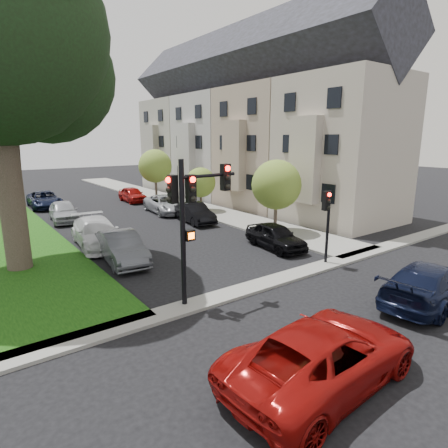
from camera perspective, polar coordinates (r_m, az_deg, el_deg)
ground at (r=14.48m, az=12.02°, el=-11.39°), size 140.00×140.00×0.00m
sidewalk_right at (r=37.15m, az=-8.97°, el=3.82°), size 3.50×44.00×0.12m
sidewalk_cross at (r=15.73m, az=6.55°, el=-8.91°), size 60.00×1.00×0.12m
house_a at (r=27.95m, az=17.79°, el=14.53°), size 7.70×7.55×15.97m
house_b at (r=32.97m, az=6.91°, el=14.73°), size 7.70×7.55×15.97m
house_c at (r=38.80m, az=-0.91°, el=14.55°), size 7.70×7.55×15.97m
house_d at (r=45.13m, az=-6.60°, el=14.26°), size 7.70×7.55×15.97m
small_tree_a at (r=23.39m, az=7.98°, el=5.94°), size 3.08×3.08×4.62m
small_tree_b at (r=30.23m, az=-3.59°, el=6.34°), size 2.40×2.40×3.60m
small_tree_c at (r=37.20m, az=-10.44°, el=8.67°), size 3.22×3.22×4.83m
traffic_signal_main at (r=12.93m, az=-4.88°, el=2.70°), size 2.55×0.66×5.23m
traffic_signal_secondary at (r=17.90m, az=15.42°, el=1.53°), size 0.47×0.38×3.57m
car_cross_near at (r=9.93m, az=14.84°, el=-18.64°), size 5.74×2.92×1.55m
car_cross_far at (r=15.62m, az=28.83°, el=-7.96°), size 5.38×2.67×1.50m
car_parked_0 at (r=20.50m, az=7.86°, el=-1.84°), size 2.13×4.25×1.39m
car_parked_1 at (r=26.58m, az=-4.48°, el=1.68°), size 1.96×4.37×1.39m
car_parked_2 at (r=30.35m, az=-8.85°, el=3.01°), size 2.86×5.29×1.41m
car_parked_3 at (r=36.21m, az=-13.78°, el=4.39°), size 1.79×4.16×1.40m
car_parked_5 at (r=18.71m, az=-15.36°, el=-3.49°), size 2.01×4.65×1.49m
car_parked_6 at (r=21.91m, az=-18.82°, el=-1.25°), size 2.68×5.51×1.54m
car_parked_7 at (r=29.20m, az=-23.24°, el=1.78°), size 2.26×4.56×1.49m
car_parked_8 at (r=35.74m, az=-25.68°, el=3.38°), size 2.54×5.19×1.42m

